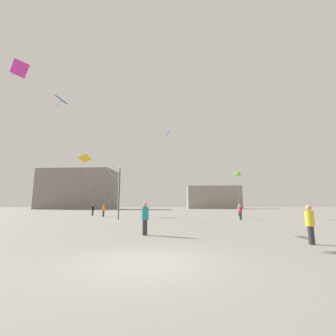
% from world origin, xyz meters
% --- Properties ---
extents(ground_plane, '(300.00, 300.00, 0.00)m').
position_xyz_m(ground_plane, '(0.00, 0.00, 0.00)').
color(ground_plane, gray).
extents(person_in_yellow, '(0.36, 0.36, 1.67)m').
position_xyz_m(person_in_yellow, '(6.70, 3.41, 0.92)').
color(person_in_yellow, '#2D2D33').
rests_on(person_in_yellow, ground_plane).
extents(person_in_black, '(0.37, 0.37, 1.72)m').
position_xyz_m(person_in_black, '(-12.07, 28.81, 0.94)').
color(person_in_black, '#2D2D33').
rests_on(person_in_black, ground_plane).
extents(person_in_grey, '(0.39, 0.39, 1.80)m').
position_xyz_m(person_in_grey, '(10.00, 26.99, 0.99)').
color(person_in_grey, '#2D2D33').
rests_on(person_in_grey, ground_plane).
extents(person_in_orange, '(0.37, 0.37, 1.72)m').
position_xyz_m(person_in_orange, '(-9.35, 25.52, 0.94)').
color(person_in_orange, '#2D2D33').
rests_on(person_in_orange, ground_plane).
extents(person_in_red, '(0.36, 0.36, 1.64)m').
position_xyz_m(person_in_red, '(8.11, 19.43, 0.90)').
color(person_in_red, '#2D2D33').
rests_on(person_in_red, ground_plane).
extents(person_in_teal, '(0.40, 0.40, 1.82)m').
position_xyz_m(person_in_teal, '(-0.87, 6.17, 1.00)').
color(person_in_teal, '#2D2D33').
rests_on(person_in_teal, ground_plane).
extents(kite_lime_diamond, '(1.92, 5.23, 6.06)m').
position_xyz_m(kite_lime_diamond, '(11.25, 31.66, 6.80)').
color(kite_lime_diamond, '#8CD12D').
extents(kite_magenta_delta, '(12.00, 4.41, 11.93)m').
position_xyz_m(kite_magenta_delta, '(-11.73, 9.85, 12.55)').
color(kite_magenta_delta, '#D12899').
extents(kite_cobalt_delta, '(9.83, 8.22, 10.85)m').
position_xyz_m(kite_cobalt_delta, '(-9.99, 13.40, 11.55)').
color(kite_cobalt_delta, blue).
extents(kite_amber_delta, '(2.87, 1.51, 8.42)m').
position_xyz_m(kite_amber_delta, '(-14.07, 29.47, 9.14)').
color(kite_amber_delta, yellow).
extents(kite_violet_diamond, '(9.48, 3.08, 12.11)m').
position_xyz_m(kite_violet_diamond, '(-0.53, 27.81, 12.74)').
color(kite_violet_diamond, purple).
extents(building_left_hall, '(27.80, 15.44, 15.00)m').
position_xyz_m(building_left_hall, '(-37.00, 81.11, 7.50)').
color(building_left_hall, gray).
rests_on(building_left_hall, ground_plane).
extents(building_centre_hall, '(22.35, 10.86, 9.51)m').
position_xyz_m(building_centre_hall, '(17.00, 93.65, 4.76)').
color(building_centre_hall, gray).
rests_on(building_centre_hall, ground_plane).
extents(lamppost_east, '(0.36, 0.36, 6.24)m').
position_xyz_m(lamppost_east, '(-5.67, 19.36, 4.05)').
color(lamppost_east, '#2D2D30').
rests_on(lamppost_east, ground_plane).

